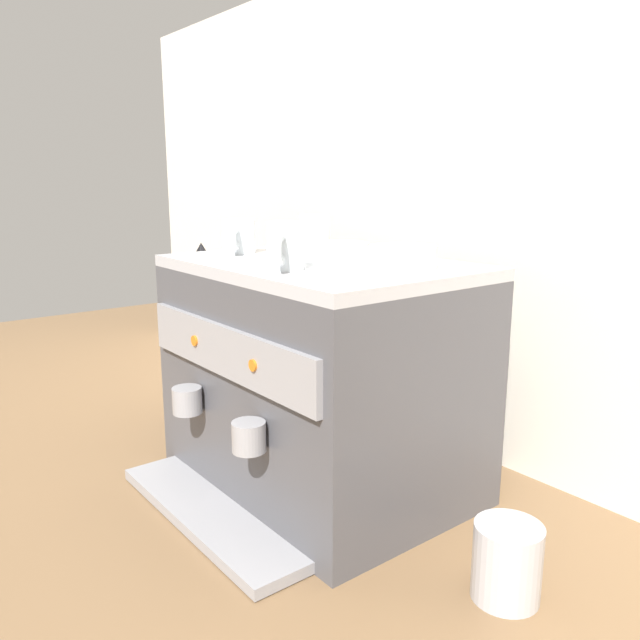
{
  "coord_description": "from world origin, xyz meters",
  "views": [
    {
      "loc": [
        0.93,
        -0.73,
        0.6
      ],
      "look_at": [
        0.0,
        0.0,
        0.34
      ],
      "focal_mm": 35.4,
      "sensor_mm": 36.0,
      "label": 1
    }
  ],
  "objects": [
    {
      "name": "ground_plane",
      "position": [
        0.0,
        0.0,
        0.0
      ],
      "size": [
        4.0,
        4.0,
        0.0
      ],
      "primitive_type": "plane",
      "color": "brown"
    },
    {
      "name": "tiled_backsplash_wall",
      "position": [
        0.0,
        0.36,
        0.56
      ],
      "size": [
        2.8,
        0.03,
        1.11
      ],
      "primitive_type": "cube",
      "color": "silver",
      "rests_on": "ground_plane"
    },
    {
      "name": "espresso_machine",
      "position": [
        0.0,
        -0.0,
        0.22
      ],
      "size": [
        0.58,
        0.52,
        0.45
      ],
      "color": "#4C4C51",
      "rests_on": "ground_plane"
    },
    {
      "name": "ceramic_cup_0",
      "position": [
        -0.11,
        0.06,
        0.49
      ],
      "size": [
        0.11,
        0.07,
        0.08
      ],
      "color": "silver",
      "rests_on": "espresso_machine"
    },
    {
      "name": "ceramic_cup_1",
      "position": [
        0.06,
        -0.13,
        0.49
      ],
      "size": [
        0.09,
        0.09,
        0.08
      ],
      "color": "silver",
      "rests_on": "espresso_machine"
    },
    {
      "name": "ceramic_cup_2",
      "position": [
        -0.2,
        -0.06,
        0.49
      ],
      "size": [
        0.09,
        0.09,
        0.07
      ],
      "color": "silver",
      "rests_on": "espresso_machine"
    },
    {
      "name": "ceramic_bowl_0",
      "position": [
        0.0,
        0.04,
        0.47
      ],
      "size": [
        0.12,
        0.12,
        0.03
      ],
      "color": "silver",
      "rests_on": "espresso_machine"
    },
    {
      "name": "ceramic_bowl_1",
      "position": [
        0.17,
        0.05,
        0.47
      ],
      "size": [
        0.12,
        0.12,
        0.04
      ],
      "color": "silver",
      "rests_on": "espresso_machine"
    },
    {
      "name": "coffee_grinder",
      "position": [
        -0.48,
        0.0,
        0.22
      ],
      "size": [
        0.15,
        0.15,
        0.45
      ],
      "color": "#939399",
      "rests_on": "ground_plane"
    },
    {
      "name": "milk_pitcher",
      "position": [
        0.46,
        -0.02,
        0.06
      ],
      "size": [
        0.1,
        0.1,
        0.12
      ],
      "primitive_type": "cylinder",
      "color": "#B7B7BC",
      "rests_on": "ground_plane"
    }
  ]
}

